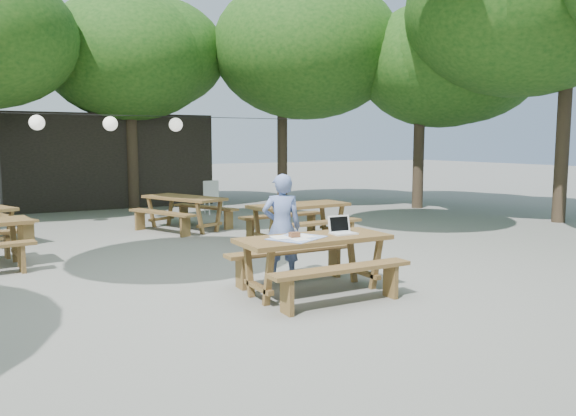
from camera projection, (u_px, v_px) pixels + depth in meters
The scene contains 10 objects.
ground at pixel (210, 273), 8.47m from camera, with size 80.00×80.00×0.00m, color #62625D.
pavilion at pixel (105, 160), 17.70m from camera, with size 6.00×3.00×2.80m, color black.
main_picnic_table at pixel (314, 264), 7.31m from camera, with size 2.00×1.58×0.75m.
picnic_table_ne at pixel (299, 222), 11.13m from camera, with size 2.05×1.71×0.75m.
picnic_table_far_e at pixel (184, 213), 12.62m from camera, with size 2.21×2.37×0.75m.
woman at pixel (282, 227), 7.99m from camera, with size 0.56×0.37×1.53m, color #657AB9.
plastic_chair at pixel (213, 204), 15.44m from camera, with size 0.45×0.45×0.90m.
laptop at pixel (342, 229), 7.50m from camera, with size 0.34×0.27×0.24m.
tabletop_clutter at pixel (296, 237), 7.15m from camera, with size 0.83×0.79×0.08m.
paper_lanterns at pixel (111, 124), 13.33m from camera, with size 9.00×0.34×0.38m.
Camera 1 is at (-2.94, -7.85, 1.97)m, focal length 35.00 mm.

